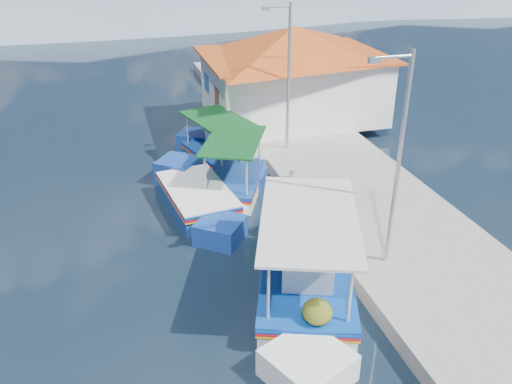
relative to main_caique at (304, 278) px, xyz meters
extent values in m
plane|color=black|center=(-2.01, -1.76, -0.53)|extent=(160.00, 160.00, 0.00)
cube|color=#9A9790|center=(3.89, 4.24, -0.28)|extent=(5.00, 44.00, 0.50)
cylinder|color=#A5A8AD|center=(1.79, 0.24, 0.12)|extent=(0.20, 0.20, 0.30)
cylinder|color=#A5A8AD|center=(1.79, 6.24, 0.12)|extent=(0.20, 0.20, 0.30)
cylinder|color=#A5A8AD|center=(1.79, 12.24, 0.12)|extent=(0.20, 0.20, 0.30)
cube|color=white|center=(0.03, -0.08, -0.30)|extent=(3.78, 5.16, 1.02)
cube|color=white|center=(-1.01, 2.81, -0.17)|extent=(2.25, 2.25, 1.12)
cube|color=white|center=(1.03, -2.88, -0.30)|extent=(2.19, 2.19, 0.96)
cube|color=#0B3C95|center=(0.03, -0.08, 0.17)|extent=(3.89, 5.31, 0.06)
cube|color=red|center=(0.03, -0.08, 0.09)|extent=(3.89, 5.31, 0.05)
cube|color=gold|center=(0.03, -0.08, 0.01)|extent=(3.89, 5.31, 0.04)
cube|color=#0B3C95|center=(0.03, -0.08, 0.25)|extent=(3.90, 5.28, 0.05)
cube|color=brown|center=(0.03, -0.08, 0.22)|extent=(3.57, 5.01, 0.05)
cube|color=white|center=(0.14, -0.38, 0.80)|extent=(1.69, 1.74, 1.18)
cube|color=silver|center=(0.14, -0.38, 1.41)|extent=(1.83, 1.88, 0.06)
cylinder|color=beige|center=(-1.52, 1.44, 1.07)|extent=(0.07, 0.07, 1.71)
cylinder|color=beige|center=(0.25, 2.07, 1.07)|extent=(0.07, 0.07, 1.71)
cylinder|color=beige|center=(-0.20, -2.23, 1.07)|extent=(0.07, 0.07, 1.71)
cylinder|color=beige|center=(1.57, -1.60, 1.07)|extent=(0.07, 0.07, 1.71)
cube|color=silver|center=(0.03, -0.08, 1.93)|extent=(3.89, 5.20, 0.07)
ellipsoid|color=#4A5015|center=(-0.88, 1.18, 0.52)|extent=(0.81, 0.89, 0.61)
ellipsoid|color=#4A5015|center=(-0.36, 1.94, 0.47)|extent=(0.68, 0.75, 0.51)
ellipsoid|color=#4A5015|center=(0.88, -1.82, 0.49)|extent=(0.73, 0.80, 0.55)
sphere|color=#FF4208|center=(0.82, 0.88, 1.02)|extent=(0.43, 0.43, 0.43)
cube|color=white|center=(-0.38, 6.59, -0.33)|extent=(3.09, 3.87, 0.87)
cube|color=white|center=(-1.34, 8.68, -0.22)|extent=(1.70, 1.70, 0.96)
cube|color=white|center=(0.55, 4.57, -0.33)|extent=(1.65, 1.65, 0.83)
cube|color=#0B3C95|center=(-0.38, 6.59, 0.07)|extent=(3.19, 3.99, 0.06)
cube|color=red|center=(-0.38, 6.59, 0.00)|extent=(3.19, 3.99, 0.05)
cube|color=gold|center=(-0.38, 6.59, -0.06)|extent=(3.19, 3.99, 0.04)
cube|color=navy|center=(-0.38, 6.59, 0.14)|extent=(3.19, 3.96, 0.05)
cube|color=brown|center=(-0.38, 6.59, 0.11)|extent=(2.93, 3.75, 0.05)
cylinder|color=beige|center=(-1.65, 7.59, 0.84)|extent=(0.06, 0.06, 1.47)
cylinder|color=beige|center=(-0.31, 8.20, 0.84)|extent=(0.06, 0.06, 1.47)
cylinder|color=beige|center=(-0.45, 4.98, 0.84)|extent=(0.06, 0.06, 1.47)
cylinder|color=beige|center=(0.89, 5.59, 0.84)|extent=(0.06, 0.06, 1.47)
cube|color=#0E481B|center=(-0.38, 6.59, 1.58)|extent=(3.18, 3.91, 0.06)
cube|color=navy|center=(-1.94, 5.74, -0.29)|extent=(2.43, 3.93, 1.03)
cube|color=navy|center=(-1.61, 8.19, -0.16)|extent=(1.97, 1.97, 1.14)
cube|color=navy|center=(-2.27, 3.36, -0.29)|extent=(1.91, 1.91, 0.98)
cube|color=#0B3C95|center=(-1.94, 5.74, 0.18)|extent=(2.51, 4.04, 0.07)
cube|color=red|center=(-1.94, 5.74, 0.10)|extent=(2.51, 4.04, 0.05)
cube|color=gold|center=(-1.94, 5.74, 0.02)|extent=(2.51, 4.04, 0.04)
cube|color=white|center=(-1.94, 5.74, 0.26)|extent=(2.52, 4.01, 0.05)
cube|color=brown|center=(-1.94, 5.74, 0.23)|extent=(2.27, 3.83, 0.05)
cube|color=navy|center=(-0.36, 9.28, -0.34)|extent=(2.79, 3.93, 0.84)
cube|color=navy|center=(0.32, 11.55, -0.23)|extent=(1.80, 1.80, 0.93)
cube|color=navy|center=(-1.02, 7.09, -0.34)|extent=(1.75, 1.75, 0.79)
cube|color=#0B3C95|center=(-0.36, 9.28, 0.05)|extent=(2.88, 4.05, 0.05)
cube|color=red|center=(-0.36, 9.28, -0.02)|extent=(2.88, 4.05, 0.04)
cube|color=gold|center=(-0.36, 9.28, -0.08)|extent=(2.88, 4.05, 0.04)
cube|color=#0B3C95|center=(-0.36, 9.28, 0.11)|extent=(2.88, 4.02, 0.04)
cube|color=brown|center=(-0.36, 9.28, 0.08)|extent=(2.63, 3.82, 0.04)
cube|color=white|center=(-0.43, 9.03, 0.57)|extent=(1.30, 1.39, 0.97)
cube|color=silver|center=(-0.43, 9.03, 1.07)|extent=(1.42, 1.50, 0.05)
cylinder|color=beige|center=(-0.64, 10.92, 0.79)|extent=(0.06, 0.06, 1.41)
cylinder|color=beige|center=(0.78, 10.50, 0.79)|extent=(0.06, 0.06, 1.41)
cylinder|color=beige|center=(-1.50, 8.07, 0.79)|extent=(0.06, 0.06, 1.41)
cylinder|color=beige|center=(-0.08, 7.64, 0.79)|extent=(0.06, 0.06, 1.41)
cube|color=#0E481B|center=(-0.36, 9.28, 1.49)|extent=(2.88, 3.96, 0.06)
cube|color=white|center=(4.19, 13.24, 1.47)|extent=(8.00, 6.00, 3.00)
cube|color=#B73D19|center=(4.19, 13.24, 3.02)|extent=(8.64, 6.48, 0.10)
pyramid|color=#B73D19|center=(4.19, 13.24, 3.67)|extent=(10.49, 10.49, 1.40)
cube|color=brown|center=(0.21, 12.24, 0.97)|extent=(0.06, 1.00, 2.00)
cube|color=#0B3C95|center=(0.21, 14.74, 1.57)|extent=(0.06, 1.20, 0.90)
cylinder|color=#A5A8AD|center=(2.59, 0.24, 2.97)|extent=(0.12, 0.12, 6.00)
cylinder|color=#A5A8AD|center=(2.09, 0.24, 5.82)|extent=(1.00, 0.08, 0.08)
cube|color=#A5A8AD|center=(1.59, 0.24, 5.77)|extent=(0.30, 0.14, 0.14)
cylinder|color=#A5A8AD|center=(2.59, 9.24, 2.97)|extent=(0.12, 0.12, 6.00)
cylinder|color=#A5A8AD|center=(2.09, 9.24, 5.82)|extent=(1.00, 0.08, 0.08)
cube|color=#A5A8AD|center=(1.59, 9.24, 5.77)|extent=(0.30, 0.14, 0.14)
camera|label=1|loc=(-4.47, -11.12, 8.60)|focal=37.40mm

